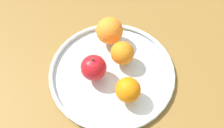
# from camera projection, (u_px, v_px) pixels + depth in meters

# --- Properties ---
(ground_plane) EXTENTS (1.68, 1.68, 0.04)m
(ground_plane) POSITION_uv_depth(u_px,v_px,m) (112.00, 77.00, 0.70)
(ground_plane) COLOR brown
(fruit_bowl) EXTENTS (0.35, 0.35, 0.02)m
(fruit_bowl) POSITION_uv_depth(u_px,v_px,m) (112.00, 72.00, 0.68)
(fruit_bowl) COLOR silver
(fruit_bowl) RESTS_ON ground_plane
(apple) EXTENTS (0.07, 0.07, 0.08)m
(apple) POSITION_uv_depth(u_px,v_px,m) (94.00, 68.00, 0.63)
(apple) COLOR red
(apple) RESTS_ON fruit_bowl
(orange_front_left) EXTENTS (0.07, 0.07, 0.07)m
(orange_front_left) POSITION_uv_depth(u_px,v_px,m) (122.00, 53.00, 0.66)
(orange_front_left) COLOR orange
(orange_front_left) RESTS_ON fruit_bowl
(orange_back_left) EXTENTS (0.08, 0.08, 0.08)m
(orange_back_left) POSITION_uv_depth(u_px,v_px,m) (110.00, 31.00, 0.70)
(orange_back_left) COLOR orange
(orange_back_left) RESTS_ON fruit_bowl
(orange_back_right) EXTENTS (0.06, 0.06, 0.06)m
(orange_back_right) POSITION_uv_depth(u_px,v_px,m) (128.00, 90.00, 0.60)
(orange_back_right) COLOR orange
(orange_back_right) RESTS_ON fruit_bowl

